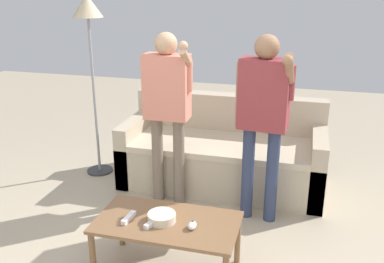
# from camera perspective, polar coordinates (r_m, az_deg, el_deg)

# --- Properties ---
(couch) EXTENTS (2.01, 0.88, 0.87)m
(couch) POSITION_cam_1_polar(r_m,az_deg,el_deg) (4.44, 4.18, -3.06)
(couch) COLOR #B7A88E
(couch) RESTS_ON ground
(coffee_table) EXTENTS (0.99, 0.54, 0.43)m
(coffee_table) POSITION_cam_1_polar(r_m,az_deg,el_deg) (3.07, -3.31, -12.61)
(coffee_table) COLOR brown
(coffee_table) RESTS_ON ground
(snack_bowl) EXTENTS (0.20, 0.20, 0.06)m
(snack_bowl) POSITION_cam_1_polar(r_m,az_deg,el_deg) (3.02, -4.06, -11.34)
(snack_bowl) COLOR beige
(snack_bowl) RESTS_ON coffee_table
(game_remote_nunchuk) EXTENTS (0.06, 0.09, 0.05)m
(game_remote_nunchuk) POSITION_cam_1_polar(r_m,az_deg,el_deg) (2.94, 0.04, -12.36)
(game_remote_nunchuk) COLOR white
(game_remote_nunchuk) RESTS_ON coffee_table
(floor_lamp) EXTENTS (0.30, 0.30, 1.88)m
(floor_lamp) POSITION_cam_1_polar(r_m,az_deg,el_deg) (4.48, -13.58, 13.74)
(floor_lamp) COLOR #2D2D33
(floor_lamp) RESTS_ON ground
(player_left) EXTENTS (0.47, 0.31, 1.59)m
(player_left) POSITION_cam_1_polar(r_m,az_deg,el_deg) (3.81, -3.33, 4.23)
(player_left) COLOR #756656
(player_left) RESTS_ON ground
(player_right) EXTENTS (0.47, 0.41, 1.61)m
(player_right) POSITION_cam_1_polar(r_m,az_deg,el_deg) (3.55, 9.48, 3.03)
(player_right) COLOR #2D3856
(player_right) RESTS_ON ground
(game_remote_wand_near) EXTENTS (0.05, 0.16, 0.03)m
(game_remote_wand_near) POSITION_cam_1_polar(r_m,az_deg,el_deg) (3.07, -8.40, -11.26)
(game_remote_wand_near) COLOR white
(game_remote_wand_near) RESTS_ON coffee_table
(game_remote_wand_far) EXTENTS (0.09, 0.16, 0.03)m
(game_remote_wand_far) POSITION_cam_1_polar(r_m,az_deg,el_deg) (3.00, -5.18, -11.96)
(game_remote_wand_far) COLOR white
(game_remote_wand_far) RESTS_ON coffee_table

